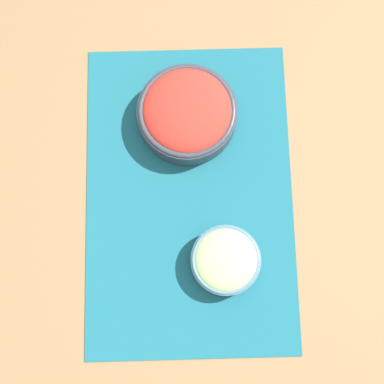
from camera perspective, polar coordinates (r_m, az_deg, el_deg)
The scene contains 4 objects.
ground_plane at distance 0.98m, azimuth -0.00°, elevation -0.39°, with size 3.00×3.00×0.00m, color olive.
placemat at distance 0.97m, azimuth -0.00°, elevation -0.37°, with size 0.57×0.38×0.00m.
cucumber_bowl at distance 0.93m, azimuth 3.91°, elevation -7.27°, with size 0.12×0.12×0.05m.
tomato_bowl at distance 0.98m, azimuth -0.19°, elevation 8.45°, with size 0.18×0.18×0.07m.
Camera 1 is at (0.19, -0.00, 0.96)m, focal length 50.00 mm.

